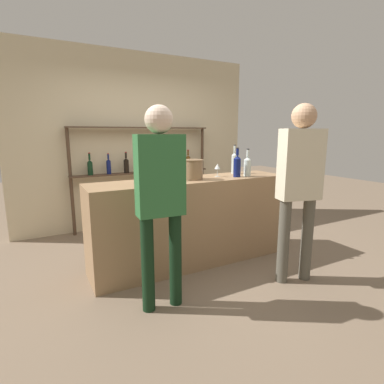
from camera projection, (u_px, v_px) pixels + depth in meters
The scene contains 14 objects.
ground_plane at pixel (192, 261), 3.64m from camera, with size 16.00×16.00×0.00m, color #7A6651.
bar_counter at pixel (192, 221), 3.54m from camera, with size 2.38×0.56×1.01m, color #997551.
back_wall at pixel (139, 141), 4.99m from camera, with size 3.98×0.12×2.80m, color beige.
back_shelf at pixel (143, 161), 4.89m from camera, with size 2.29×0.18×1.63m.
counter_bottle_0 at pixel (237, 166), 3.58m from camera, with size 0.09×0.09×0.35m.
counter_bottle_1 at pixel (234, 162), 3.88m from camera, with size 0.07×0.07×0.37m.
counter_bottle_2 at pixel (156, 168), 3.29m from camera, with size 0.08×0.08×0.36m.
counter_bottle_3 at pixel (247, 166), 3.65m from camera, with size 0.09×0.09×0.33m.
counter_bottle_4 at pixel (168, 167), 3.40m from camera, with size 0.08×0.08×0.36m.
counter_bottle_5 at pixel (143, 172), 3.00m from camera, with size 0.08×0.08×0.34m.
wine_glass at pixel (217, 167), 3.60m from camera, with size 0.07×0.07×0.16m.
ice_bucket at pixel (193, 170), 3.39m from camera, with size 0.23×0.23×0.23m.
customer_left at pixel (160, 191), 2.49m from camera, with size 0.41×0.23×1.76m.
customer_right at pixel (300, 179), 2.98m from camera, with size 0.45×0.29×1.81m.
Camera 1 is at (-1.61, -3.00, 1.54)m, focal length 28.00 mm.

